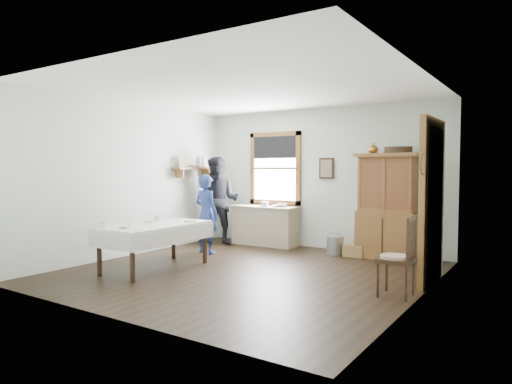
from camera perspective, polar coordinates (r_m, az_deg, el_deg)
room at (r=6.75m, az=-1.16°, el=1.27°), size 5.01×5.01×2.70m
window at (r=9.36m, az=2.38°, el=3.48°), size 1.18×0.07×1.48m
doorway at (r=6.56m, az=21.28°, el=-0.62°), size 0.09×1.14×2.22m
wall_shelf at (r=9.42m, az=-7.73°, el=3.09°), size 0.24×1.00×0.44m
framed_picture at (r=8.82m, az=8.78°, el=2.94°), size 0.30×0.04×0.40m
rug_beater at (r=6.02m, az=20.21°, el=4.40°), size 0.01×0.27×0.27m
work_counter at (r=9.24m, az=1.13°, el=-4.20°), size 1.39×0.55×0.79m
china_hutch at (r=8.12m, az=16.04°, el=-1.72°), size 1.07×0.52×1.80m
dining_table at (r=7.21m, az=-12.47°, el=-6.69°), size 0.95×1.76×0.70m
spindle_chair at (r=5.82m, az=17.12°, el=-7.66°), size 0.47×0.47×0.98m
pail at (r=8.40m, az=9.86°, el=-6.55°), size 0.39×0.39×0.33m
wicker_basket at (r=8.27m, az=12.20°, el=-7.15°), size 0.37×0.28×0.21m
woman_blue at (r=8.35m, az=-6.23°, el=-3.12°), size 0.53×0.38×1.33m
figure_dark at (r=9.32m, az=-4.69°, el=-1.49°), size 0.97×0.86×1.65m
table_cup_a at (r=7.51m, az=-12.15°, el=-3.26°), size 0.14×0.14×0.09m
table_cup_b at (r=6.85m, az=-18.44°, el=-3.92°), size 0.13×0.13×0.10m
table_bowl at (r=6.76m, az=-16.02°, el=-4.19°), size 0.24×0.24×0.05m
counter_book at (r=9.03m, az=1.99°, el=-1.78°), size 0.28×0.28×0.02m
counter_bowl at (r=9.01m, az=3.26°, el=-1.66°), size 0.25×0.25×0.07m
shelf_bowl at (r=9.43m, az=-7.69°, el=3.24°), size 0.22×0.22×0.05m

